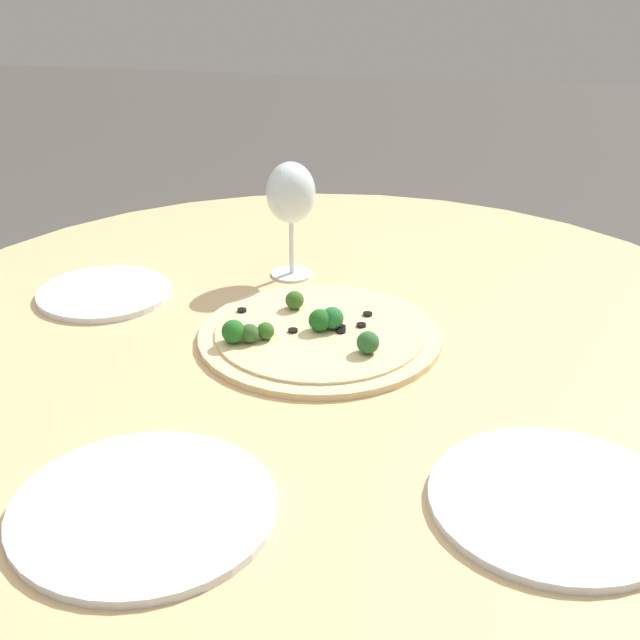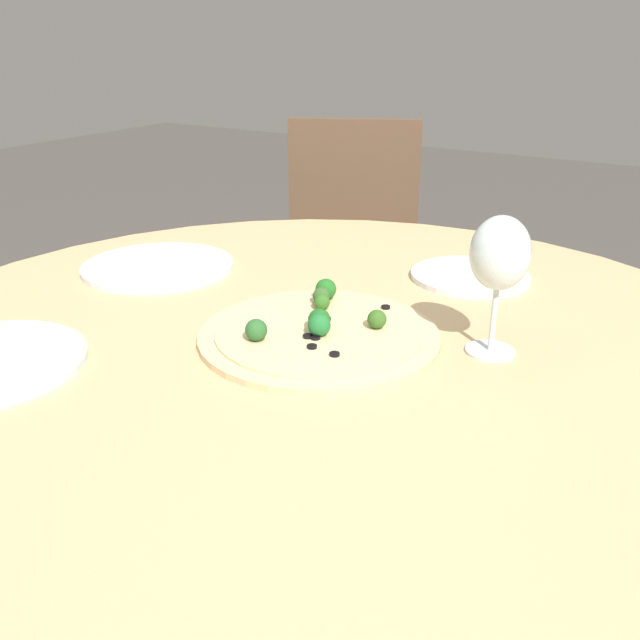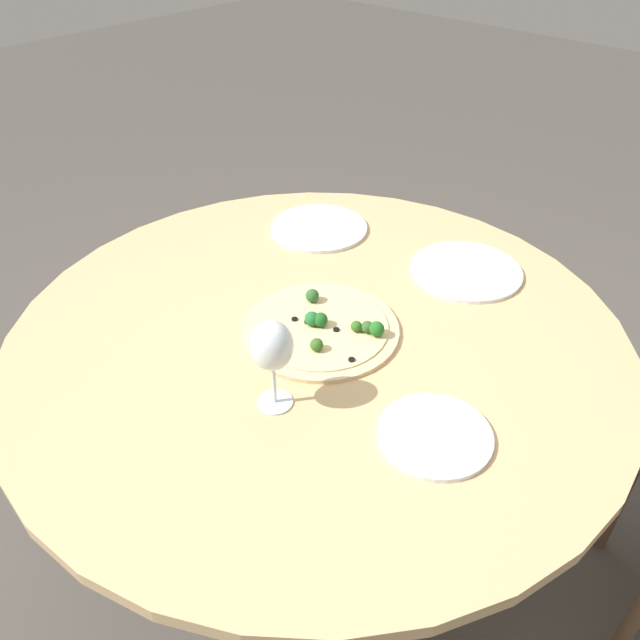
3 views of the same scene
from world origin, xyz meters
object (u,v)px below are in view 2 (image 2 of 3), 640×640
Objects in this scene: chair at (350,270)px; plate_side at (158,266)px; plate_near at (470,276)px; pizza at (320,332)px; wine_glass at (500,257)px.

plate_side is (0.80, 0.04, 0.25)m from chair.
plate_near is 0.57m from plate_side.
wine_glass reaches higher than pizza.
wine_glass is at bearing -76.88° from chair.
wine_glass is 0.92× the size of plate_near.
wine_glass is (0.83, 0.69, 0.38)m from chair.
chair reaches higher than plate_near.
pizza is at bearing -69.57° from wine_glass.
wine_glass reaches higher than plate_side.
chair reaches higher than plate_side.
plate_side is at bearing -92.15° from wine_glass.
pizza reaches higher than plate_side.
pizza is at bearing -14.12° from plate_near.
plate_side is at bearing -113.68° from chair.
plate_near is at bearing 165.88° from pizza.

